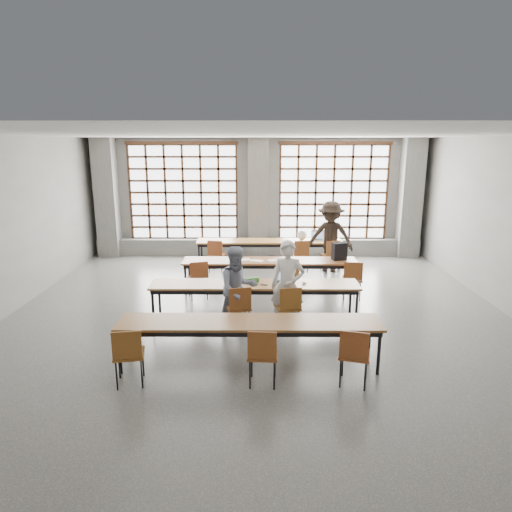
{
  "coord_description": "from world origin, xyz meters",
  "views": [
    {
      "loc": [
        -0.01,
        -8.3,
        3.38
      ],
      "look_at": [
        -0.05,
        0.4,
        1.2
      ],
      "focal_mm": 32.0,
      "sensor_mm": 36.0,
      "label": 1
    }
  ],
  "objects_px": {
    "chair_back_right": "(331,253)",
    "desk_row_a": "(269,243)",
    "chair_near_left": "(128,351)",
    "phone": "(264,285)",
    "chair_near_mid": "(262,351)",
    "red_pouch": "(129,351)",
    "chair_front_left": "(239,304)",
    "student_female": "(238,289)",
    "green_box": "(252,280)",
    "chair_mid_left": "(198,276)",
    "chair_mid_centre": "(289,276)",
    "desk_row_d": "(249,325)",
    "laptop_back": "(318,238)",
    "chair_back_mid": "(301,253)",
    "mouse": "(304,283)",
    "plastic_bag": "(302,235)",
    "desk_row_b": "(270,263)",
    "laptop_front": "(283,279)",
    "chair_mid_right": "(353,276)",
    "chair_near_right": "(354,351)",
    "desk_row_c": "(255,287)",
    "chair_front_right": "(289,304)",
    "student_back": "(330,237)",
    "chair_back_left": "(216,253)",
    "backpack": "(339,251)",
    "student_male": "(288,286)"
  },
  "relations": [
    {
      "from": "plastic_bag",
      "to": "phone",
      "type": "bearing_deg",
      "value": -105.02
    },
    {
      "from": "desk_row_d",
      "to": "chair_mid_centre",
      "type": "height_order",
      "value": "chair_mid_centre"
    },
    {
      "from": "chair_back_mid",
      "to": "laptop_front",
      "type": "relative_size",
      "value": 2.34
    },
    {
      "from": "chair_mid_centre",
      "to": "red_pouch",
      "type": "bearing_deg",
      "value": -124.86
    },
    {
      "from": "desk_row_b",
      "to": "laptop_front",
      "type": "height_order",
      "value": "laptop_front"
    },
    {
      "from": "chair_front_left",
      "to": "backpack",
      "type": "bearing_deg",
      "value": 47.94
    },
    {
      "from": "chair_back_left",
      "to": "chair_near_mid",
      "type": "height_order",
      "value": "same"
    },
    {
      "from": "student_male",
      "to": "student_back",
      "type": "height_order",
      "value": "student_back"
    },
    {
      "from": "desk_row_c",
      "to": "student_back",
      "type": "bearing_deg",
      "value": 60.1
    },
    {
      "from": "chair_front_left",
      "to": "student_female",
      "type": "distance_m",
      "value": 0.28
    },
    {
      "from": "desk_row_b",
      "to": "chair_front_left",
      "type": "height_order",
      "value": "chair_front_left"
    },
    {
      "from": "chair_back_mid",
      "to": "chair_front_right",
      "type": "height_order",
      "value": "same"
    },
    {
      "from": "desk_row_b",
      "to": "chair_back_left",
      "type": "xyz_separation_m",
      "value": [
        -1.38,
        1.53,
        -0.13
      ]
    },
    {
      "from": "chair_near_left",
      "to": "chair_near_right",
      "type": "height_order",
      "value": "same"
    },
    {
      "from": "chair_mid_right",
      "to": "green_box",
      "type": "xyz_separation_m",
      "value": [
        -2.18,
        -1.07,
        0.24
      ]
    },
    {
      "from": "chair_mid_right",
      "to": "chair_near_mid",
      "type": "xyz_separation_m",
      "value": [
        -2.0,
        -3.68,
        0.0
      ]
    },
    {
      "from": "desk_row_b",
      "to": "mouse",
      "type": "relative_size",
      "value": 40.82
    },
    {
      "from": "chair_back_mid",
      "to": "mouse",
      "type": "relative_size",
      "value": 8.98
    },
    {
      "from": "desk_row_c",
      "to": "chair_back_mid",
      "type": "distance_m",
      "value": 3.52
    },
    {
      "from": "chair_back_mid",
      "to": "phone",
      "type": "bearing_deg",
      "value": -106.47
    },
    {
      "from": "student_female",
      "to": "plastic_bag",
      "type": "distance_m",
      "value": 4.76
    },
    {
      "from": "student_back",
      "to": "green_box",
      "type": "xyz_separation_m",
      "value": [
        -2.03,
        -3.36,
        -0.16
      ]
    },
    {
      "from": "chair_front_left",
      "to": "red_pouch",
      "type": "relative_size",
      "value": 4.4
    },
    {
      "from": "chair_near_right",
      "to": "red_pouch",
      "type": "bearing_deg",
      "value": 178.62
    },
    {
      "from": "chair_near_mid",
      "to": "red_pouch",
      "type": "bearing_deg",
      "value": 177.61
    },
    {
      "from": "chair_back_right",
      "to": "desk_row_a",
      "type": "bearing_deg",
      "value": 158.9
    },
    {
      "from": "chair_mid_centre",
      "to": "student_back",
      "type": "distance_m",
      "value": 2.63
    },
    {
      "from": "chair_near_right",
      "to": "chair_back_mid",
      "type": "bearing_deg",
      "value": 92.18
    },
    {
      "from": "desk_row_b",
      "to": "laptop_back",
      "type": "distance_m",
      "value": 2.66
    },
    {
      "from": "laptop_front",
      "to": "chair_mid_right",
      "type": "bearing_deg",
      "value": 33.55
    },
    {
      "from": "green_box",
      "to": "chair_mid_left",
      "type": "bearing_deg",
      "value": 137.87
    },
    {
      "from": "laptop_front",
      "to": "plastic_bag",
      "type": "height_order",
      "value": "plastic_bag"
    },
    {
      "from": "chair_front_right",
      "to": "phone",
      "type": "xyz_separation_m",
      "value": [
        -0.44,
        0.53,
        0.2
      ]
    },
    {
      "from": "chair_near_left",
      "to": "chair_near_right",
      "type": "relative_size",
      "value": 1.0
    },
    {
      "from": "desk_row_d",
      "to": "laptop_back",
      "type": "relative_size",
      "value": 10.85
    },
    {
      "from": "desk_row_c",
      "to": "chair_front_right",
      "type": "bearing_deg",
      "value": -45.46
    },
    {
      "from": "chair_back_right",
      "to": "chair_front_left",
      "type": "distance_m",
      "value": 4.55
    },
    {
      "from": "chair_mid_left",
      "to": "student_female",
      "type": "xyz_separation_m",
      "value": [
        0.94,
        -1.66,
        0.25
      ]
    },
    {
      "from": "desk_row_c",
      "to": "desk_row_d",
      "type": "distance_m",
      "value": 1.9
    },
    {
      "from": "desk_row_a",
      "to": "laptop_back",
      "type": "xyz_separation_m",
      "value": [
        1.35,
        0.11,
        0.13
      ]
    },
    {
      "from": "desk_row_d",
      "to": "chair_front_right",
      "type": "height_order",
      "value": "chair_front_right"
    },
    {
      "from": "chair_near_left",
      "to": "plastic_bag",
      "type": "xyz_separation_m",
      "value": [
        3.03,
        6.52,
        0.34
      ]
    },
    {
      "from": "student_female",
      "to": "phone",
      "type": "height_order",
      "value": "student_female"
    },
    {
      "from": "desk_row_b",
      "to": "desk_row_c",
      "type": "distance_m",
      "value": 1.81
    },
    {
      "from": "desk_row_b",
      "to": "red_pouch",
      "type": "height_order",
      "value": "desk_row_b"
    },
    {
      "from": "chair_mid_left",
      "to": "laptop_back",
      "type": "xyz_separation_m",
      "value": [
        2.97,
        2.89,
        0.25
      ]
    },
    {
      "from": "chair_near_left",
      "to": "phone",
      "type": "distance_m",
      "value": 3.11
    },
    {
      "from": "backpack",
      "to": "chair_front_right",
      "type": "bearing_deg",
      "value": -132.42
    },
    {
      "from": "chair_mid_centre",
      "to": "chair_front_left",
      "type": "distance_m",
      "value": 2.05
    },
    {
      "from": "chair_back_left",
      "to": "chair_back_mid",
      "type": "xyz_separation_m",
      "value": [
        2.23,
        -0.0,
        0.0
      ]
    }
  ]
}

